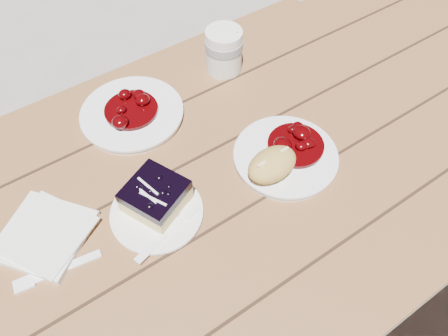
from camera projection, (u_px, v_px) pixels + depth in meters
ground at (216, 310)px, 1.49m from camera, size 60.00×60.00×0.00m
picnic_table at (212, 227)px, 1.01m from camera, size 2.00×1.55×0.75m
main_plate at (285, 157)px, 0.92m from camera, size 0.21×0.21×0.02m
goulash_stew at (297, 140)px, 0.91m from camera, size 0.12×0.12×0.04m
bread_roll at (272, 165)px, 0.86m from camera, size 0.11×0.08×0.06m
dessert_plate at (157, 213)px, 0.84m from camera, size 0.17×0.17×0.01m
blueberry_cake at (156, 196)px, 0.83m from camera, size 0.13×0.13×0.06m
fork_dessert at (161, 238)px, 0.80m from camera, size 0.16×0.07×0.00m
coffee_cup at (224, 51)px, 1.05m from camera, size 0.09×0.09×0.11m
napkin_stack at (44, 235)px, 0.81m from camera, size 0.21×0.21×0.01m
fork_table at (67, 267)px, 0.78m from camera, size 0.16×0.05×0.00m
second_plate at (132, 114)px, 0.99m from camera, size 0.23×0.23×0.02m
second_stew at (130, 105)px, 0.97m from camera, size 0.12×0.12×0.04m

